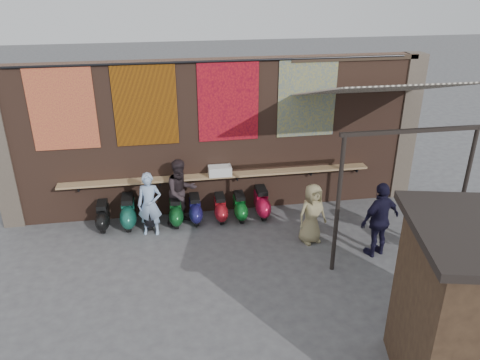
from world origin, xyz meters
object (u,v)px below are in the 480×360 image
(diner_left, at_px, (150,204))
(shopper_grey, at_px, (470,233))
(scooter_stool_2, at_px, (150,211))
(shopper_navy, at_px, (380,220))
(diner_right, at_px, (181,192))
(scooter_stool_4, at_px, (195,209))
(scooter_stool_5, at_px, (220,208))
(shelf_box, at_px, (220,171))
(scooter_stool_6, at_px, (240,207))
(scooter_stool_3, at_px, (176,211))
(scooter_stool_0, at_px, (103,216))
(scooter_stool_1, at_px, (128,212))
(shopper_tan, at_px, (312,214))
(scooter_stool_7, at_px, (262,203))

(diner_left, relative_size, shopper_grey, 0.88)
(scooter_stool_2, distance_m, shopper_navy, 5.57)
(diner_left, relative_size, shopper_navy, 0.90)
(diner_right, xyz_separation_m, shopper_navy, (4.28, -2.19, 0.02))
(shopper_navy, bearing_deg, scooter_stool_4, -47.99)
(scooter_stool_2, xyz_separation_m, scooter_stool_5, (1.79, -0.04, -0.04))
(diner_right, bearing_deg, shopper_navy, -51.17)
(shelf_box, xyz_separation_m, shopper_grey, (4.85, -3.39, -0.33))
(scooter_stool_4, height_order, scooter_stool_6, scooter_stool_4)
(diner_left, bearing_deg, shopper_navy, -10.90)
(scooter_stool_3, bearing_deg, scooter_stool_5, 1.15)
(shelf_box, relative_size, scooter_stool_4, 0.81)
(diner_left, bearing_deg, scooter_stool_5, 21.16)
(scooter_stool_4, bearing_deg, scooter_stool_3, -173.46)
(scooter_stool_0, height_order, shopper_grey, shopper_grey)
(scooter_stool_1, bearing_deg, scooter_stool_2, -1.12)
(scooter_stool_2, height_order, shopper_navy, shopper_navy)
(scooter_stool_0, xyz_separation_m, scooter_stool_6, (3.45, -0.07, -0.00))
(scooter_stool_2, xyz_separation_m, scooter_stool_4, (1.14, -0.01, -0.04))
(scooter_stool_0, distance_m, shopper_tan, 5.15)
(scooter_stool_6, height_order, scooter_stool_7, scooter_stool_7)
(scooter_stool_0, height_order, scooter_stool_4, scooter_stool_4)
(scooter_stool_1, xyz_separation_m, scooter_stool_7, (3.41, -0.01, -0.02))
(shelf_box, relative_size, shopper_grey, 0.32)
(scooter_stool_3, relative_size, diner_left, 0.47)
(scooter_stool_3, xyz_separation_m, diner_right, (0.17, 0.04, 0.51))
(shopper_navy, bearing_deg, scooter_stool_1, -40.41)
(scooter_stool_5, distance_m, diner_left, 1.86)
(scooter_stool_3, relative_size, scooter_stool_4, 1.04)
(scooter_stool_1, bearing_deg, scooter_stool_3, -3.77)
(scooter_stool_3, xyz_separation_m, diner_left, (-0.62, -0.37, 0.44))
(scooter_stool_3, bearing_deg, shopper_grey, -26.73)
(scooter_stool_3, relative_size, shopper_tan, 0.51)
(scooter_stool_0, distance_m, scooter_stool_6, 3.45)
(scooter_stool_0, xyz_separation_m, shopper_tan, (4.93, -1.44, 0.40))
(scooter_stool_3, height_order, scooter_stool_4, scooter_stool_3)
(scooter_stool_2, relative_size, scooter_stool_6, 1.11)
(scooter_stool_6, bearing_deg, shopper_grey, -34.77)
(scooter_stool_1, bearing_deg, shopper_grey, -23.39)
(scooter_stool_1, height_order, scooter_stool_6, scooter_stool_1)
(scooter_stool_5, bearing_deg, scooter_stool_4, 176.99)
(scooter_stool_0, xyz_separation_m, shopper_grey, (7.84, -3.11, 0.57))
(shelf_box, bearing_deg, scooter_stool_1, -173.59)
(scooter_stool_6, bearing_deg, diner_right, 178.60)
(scooter_stool_4, bearing_deg, scooter_stool_2, 179.50)
(scooter_stool_0, bearing_deg, scooter_stool_3, -2.29)
(shelf_box, distance_m, scooter_stool_0, 3.13)
(scooter_stool_5, bearing_deg, scooter_stool_3, -178.85)
(shopper_grey, bearing_deg, diner_left, 2.55)
(scooter_stool_7, relative_size, diner_right, 0.46)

